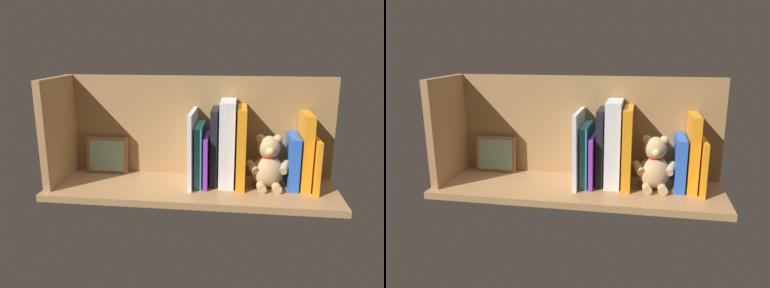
# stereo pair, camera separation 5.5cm
# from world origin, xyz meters

# --- Properties ---
(ground_plane) EXTENTS (0.94, 0.29, 0.02)m
(ground_plane) POSITION_xyz_m (0.00, 0.00, -0.01)
(ground_plane) COLOR #A87A4C
(shelf_back_panel) EXTENTS (0.94, 0.02, 0.35)m
(shelf_back_panel) POSITION_xyz_m (0.00, -0.12, 0.17)
(shelf_back_panel) COLOR #9B7244
(shelf_back_panel) RESTS_ON ground_plane
(shelf_side_divider) EXTENTS (0.02, 0.23, 0.35)m
(shelf_side_divider) POSITION_xyz_m (0.45, 0.00, 0.17)
(shelf_side_divider) COLOR #A87A4C
(shelf_side_divider) RESTS_ON ground_plane
(book_0) EXTENTS (0.02, 0.16, 0.17)m
(book_0) POSITION_xyz_m (-0.39, -0.03, 0.08)
(book_0) COLOR orange
(book_0) RESTS_ON ground_plane
(book_1) EXTENTS (0.03, 0.14, 0.24)m
(book_1) POSITION_xyz_m (-0.36, -0.04, 0.12)
(book_1) COLOR orange
(book_1) RESTS_ON ground_plane
(book_2) EXTENTS (0.03, 0.14, 0.17)m
(book_2) POSITION_xyz_m (-0.32, -0.04, 0.08)
(book_2) COLOR blue
(book_2) RESTS_ON ground_plane
(teddy_bear) EXTENTS (0.14, 0.12, 0.18)m
(teddy_bear) POSITION_xyz_m (-0.24, -0.02, 0.08)
(teddy_bear) COLOR tan
(teddy_bear) RESTS_ON ground_plane
(book_3) EXTENTS (0.03, 0.16, 0.26)m
(book_3) POSITION_xyz_m (-0.16, -0.03, 0.13)
(book_3) COLOR orange
(book_3) RESTS_ON ground_plane
(dictionary_thick_white) EXTENTS (0.05, 0.14, 0.28)m
(dictionary_thick_white) POSITION_xyz_m (-0.11, -0.04, 0.14)
(dictionary_thick_white) COLOR silver
(dictionary_thick_white) RESTS_ON ground_plane
(book_4) EXTENTS (0.02, 0.13, 0.25)m
(book_4) POSITION_xyz_m (-0.07, -0.04, 0.13)
(book_4) COLOR black
(book_4) RESTS_ON ground_plane
(book_5) EXTENTS (0.01, 0.16, 0.17)m
(book_5) POSITION_xyz_m (-0.05, -0.03, 0.08)
(book_5) COLOR purple
(book_5) RESTS_ON ground_plane
(book_6) EXTENTS (0.02, 0.15, 0.20)m
(book_6) POSITION_xyz_m (-0.02, -0.03, 0.10)
(book_6) COLOR teal
(book_6) RESTS_ON ground_plane
(book_7) EXTENTS (0.01, 0.18, 0.25)m
(book_7) POSITION_xyz_m (0.00, -0.02, 0.12)
(book_7) COLOR silver
(book_7) RESTS_ON ground_plane
(picture_frame_leaning) EXTENTS (0.15, 0.03, 0.13)m
(picture_frame_leaning) POSITION_xyz_m (0.32, -0.09, 0.06)
(picture_frame_leaning) COLOR #9E6B3D
(picture_frame_leaning) RESTS_ON ground_plane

